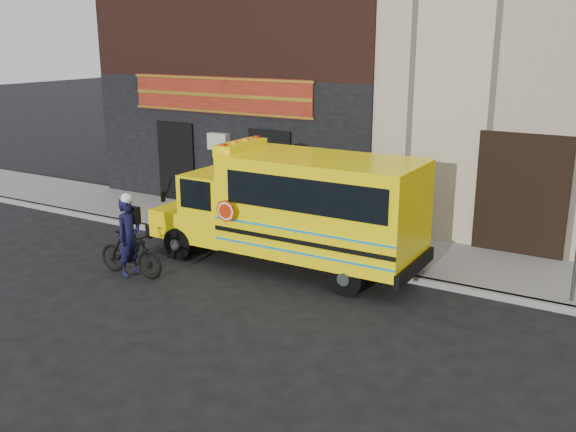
% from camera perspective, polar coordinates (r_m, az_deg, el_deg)
% --- Properties ---
extents(ground, '(120.00, 120.00, 0.00)m').
position_cam_1_polar(ground, '(13.65, -2.20, -7.51)').
color(ground, black).
rests_on(ground, ground).
extents(curb, '(40.00, 0.20, 0.15)m').
position_cam_1_polar(curb, '(15.72, 2.94, -4.04)').
color(curb, gray).
rests_on(curb, ground).
extents(sidewalk, '(40.00, 3.00, 0.15)m').
position_cam_1_polar(sidewalk, '(16.99, 5.30, -2.55)').
color(sidewalk, gray).
rests_on(sidewalk, ground).
extents(building, '(20.00, 10.70, 12.00)m').
position_cam_1_polar(building, '(22.09, 13.06, 17.26)').
color(building, gray).
rests_on(building, sidewalk).
extents(school_bus, '(6.90, 2.42, 2.92)m').
position_cam_1_polar(school_bus, '(15.08, 0.81, 0.84)').
color(school_bus, black).
rests_on(school_bus, ground).
extents(bicycle, '(1.79, 0.61, 1.06)m').
position_cam_1_polar(bicycle, '(15.28, -13.82, -3.26)').
color(bicycle, black).
rests_on(bicycle, ground).
extents(cyclist, '(0.47, 0.68, 1.82)m').
position_cam_1_polar(cyclist, '(15.14, -13.93, -1.95)').
color(cyclist, black).
rests_on(cyclist, ground).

